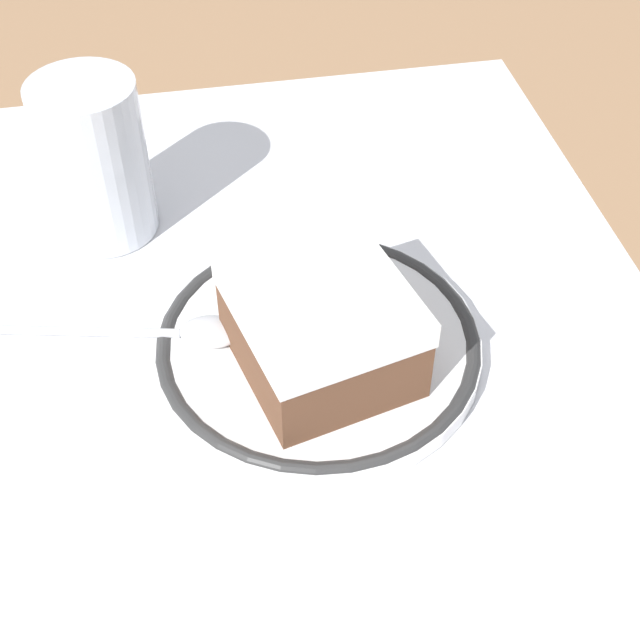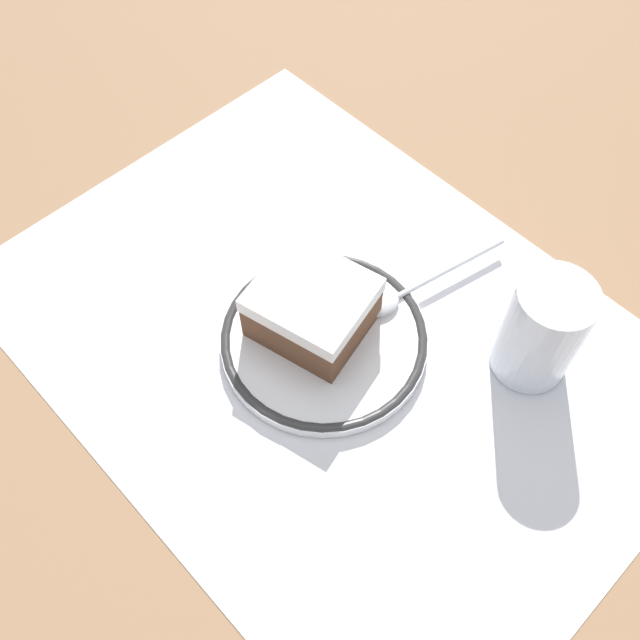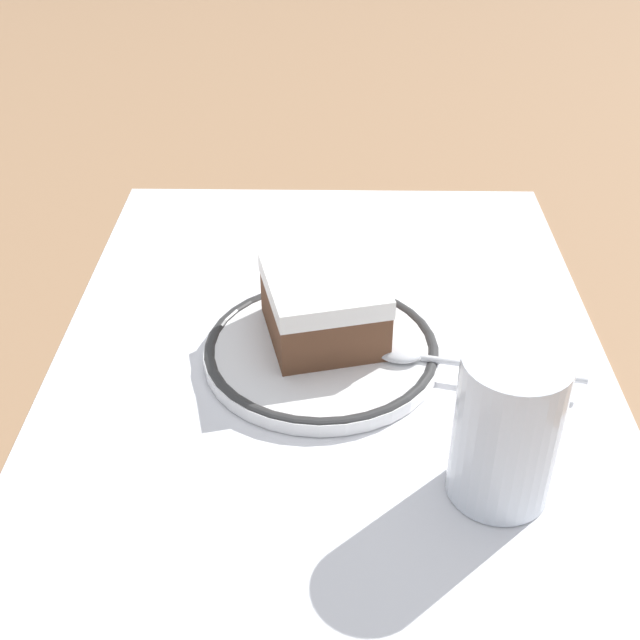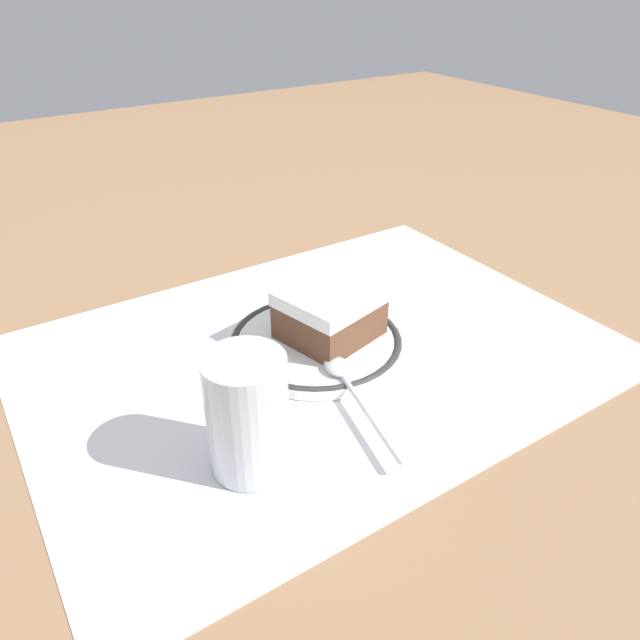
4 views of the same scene
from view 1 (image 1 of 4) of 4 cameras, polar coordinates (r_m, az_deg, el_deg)
ground_plane at (r=0.48m, az=-0.89°, el=-2.35°), size 2.40×2.40×0.00m
placemat at (r=0.48m, az=-0.89°, el=-2.29°), size 0.56×0.41×0.00m
plate at (r=0.47m, az=-0.00°, el=-2.02°), size 0.17×0.17×0.01m
cake_slice at (r=0.44m, az=0.08°, el=-0.47°), size 0.10×0.10×0.05m
spoon at (r=0.48m, az=-9.61°, el=-0.73°), size 0.05×0.15×0.01m
cup at (r=0.55m, az=-14.01°, el=9.25°), size 0.06×0.06×0.10m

